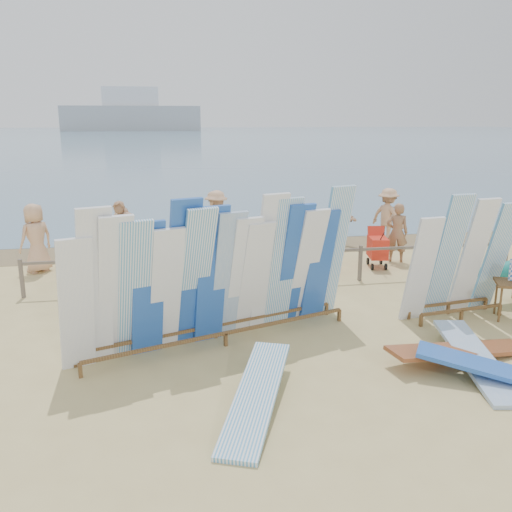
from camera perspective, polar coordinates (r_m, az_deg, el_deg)
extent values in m
plane|color=tan|center=(10.58, 6.25, -7.74)|extent=(160.00, 160.00, 0.00)
cube|color=slate|center=(137.50, -8.82, 12.45)|extent=(320.00, 240.00, 0.02)
cube|color=olive|center=(17.30, -0.27, 1.07)|extent=(40.00, 2.60, 0.01)
cube|color=#999EA3|center=(189.64, -12.94, 13.93)|extent=(45.00, 8.00, 8.00)
cube|color=silver|center=(189.77, -13.07, 16.04)|extent=(18.00, 6.00, 6.00)
cube|color=#6C5F52|center=(13.10, 2.76, 0.35)|extent=(12.00, 0.06, 0.06)
cube|color=#6C5F52|center=(13.29, -23.43, -2.20)|extent=(0.08, 0.08, 0.90)
cube|color=#6C5F52|center=(12.95, -14.81, -1.89)|extent=(0.08, 0.08, 0.90)
cube|color=#6C5F52|center=(12.92, -5.95, -1.52)|extent=(0.08, 0.08, 0.90)
cube|color=#6C5F52|center=(13.19, 2.75, -1.13)|extent=(0.08, 0.08, 0.90)
cube|color=#6C5F52|center=(13.75, 10.91, -0.73)|extent=(0.08, 0.08, 0.90)
cube|color=#6C5F52|center=(14.57, 18.30, -0.36)|extent=(0.08, 0.08, 0.90)
cube|color=#6C5F52|center=(15.60, 24.81, -0.03)|extent=(0.08, 0.08, 0.90)
cube|color=brown|center=(9.74, -3.23, -8.11)|extent=(4.79, 1.72, 0.06)
cube|color=brown|center=(10.10, -4.29, -7.29)|extent=(4.79, 1.72, 0.06)
cube|color=white|center=(8.92, -18.38, -4.96)|extent=(0.68, 0.67, 2.24)
cube|color=white|center=(8.91, -16.55, -3.34)|extent=(0.71, 0.77, 2.69)
cube|color=white|center=(8.99, -14.59, -3.51)|extent=(0.76, 0.92, 2.55)
cube|color=white|center=(9.08, -12.69, -3.55)|extent=(0.76, 0.91, 2.44)
cube|color=#2354B3|center=(9.15, -11.31, -3.51)|extent=(0.68, 0.69, 2.39)
cube|color=white|center=(9.26, -9.47, -3.64)|extent=(0.73, 0.82, 2.26)
cube|color=#2354B3|center=(9.30, -7.74, -2.02)|extent=(0.74, 0.85, 2.72)
cube|color=white|center=(9.40, -6.43, -2.30)|extent=(0.81, 1.04, 2.56)
cube|color=#2354B3|center=(9.52, -4.71, -2.09)|extent=(0.68, 0.68, 2.55)
cube|color=#7EA1CA|center=(9.66, -3.03, -2.19)|extent=(0.71, 0.78, 2.43)
cube|color=white|center=(9.81, -1.40, -2.28)|extent=(0.73, 0.83, 2.31)
cube|color=white|center=(9.93, -0.24, -2.40)|extent=(0.74, 0.85, 2.20)
cube|color=white|center=(10.01, 1.31, -0.82)|extent=(0.72, 0.78, 2.68)
cube|color=white|center=(10.18, 2.82, -0.87)|extent=(0.71, 0.76, 2.58)
cube|color=#2354B3|center=(10.31, 3.89, -1.04)|extent=(0.74, 0.85, 2.46)
cube|color=white|center=(10.49, 5.30, -1.13)|extent=(0.76, 0.90, 2.34)
cube|color=#2354B3|center=(10.67, 6.67, -1.07)|extent=(0.69, 0.72, 2.28)
cube|color=white|center=(10.80, 8.04, 0.29)|extent=(0.72, 0.79, 2.73)
cube|color=brown|center=(11.64, 20.85, -5.31)|extent=(1.88, 0.34, 0.06)
cube|color=brown|center=(11.94, 19.61, -4.70)|extent=(1.88, 0.34, 0.06)
cube|color=white|center=(11.03, 16.98, -1.42)|extent=(0.60, 0.63, 2.17)
cube|color=white|center=(11.32, 19.51, -0.12)|extent=(0.62, 0.78, 2.59)
cube|color=white|center=(11.70, 21.78, -0.15)|extent=(0.62, 0.79, 2.48)
cube|color=white|center=(12.09, 23.90, -0.17)|extent=(0.62, 0.81, 2.38)
cone|color=#178073|center=(12.80, 23.39, -1.59)|extent=(1.41, 0.80, 0.62)
cube|color=#2354B3|center=(9.29, 24.88, -12.30)|extent=(2.58, 1.90, 0.43)
cube|color=white|center=(7.91, 0.05, -15.65)|extent=(1.49, 2.71, 0.41)
cube|color=#7EA1CA|center=(9.73, 22.08, -10.79)|extent=(1.01, 2.75, 0.30)
cube|color=#964E29|center=(9.92, 20.65, -10.15)|extent=(2.75, 1.04, 0.35)
cube|color=red|center=(14.26, 6.68, -0.49)|extent=(0.77, 0.75, 0.05)
cube|color=red|center=(14.43, 6.96, 0.88)|extent=(0.59, 0.44, 0.58)
cube|color=red|center=(14.36, 6.77, -0.59)|extent=(0.56, 0.52, 0.05)
cube|color=red|center=(14.51, 6.67, 0.60)|extent=(0.52, 0.22, 0.50)
cube|color=red|center=(15.06, 12.68, 0.89)|extent=(0.58, 0.83, 0.56)
cube|color=red|center=(15.27, 12.52, 2.45)|extent=(0.48, 0.25, 0.35)
imported|color=#8C6042|center=(14.70, -14.06, 2.01)|extent=(0.77, 0.57, 1.87)
imported|color=beige|center=(14.80, -13.22, 1.54)|extent=(0.41, 0.78, 1.57)
imported|color=beige|center=(17.70, 8.41, 3.79)|extent=(1.44, 1.22, 1.55)
imported|color=tan|center=(16.39, -4.18, 3.65)|extent=(1.11, 1.28, 1.88)
imported|color=tan|center=(15.29, -22.16, 1.75)|extent=(0.95, 0.91, 1.83)
imported|color=#8C6042|center=(15.73, 14.62, 2.39)|extent=(0.69, 0.53, 1.67)
imported|color=tan|center=(17.95, 13.70, 4.09)|extent=(1.03, 1.24, 1.80)
imported|color=beige|center=(16.02, -13.88, 2.39)|extent=(0.50, 1.43, 1.53)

